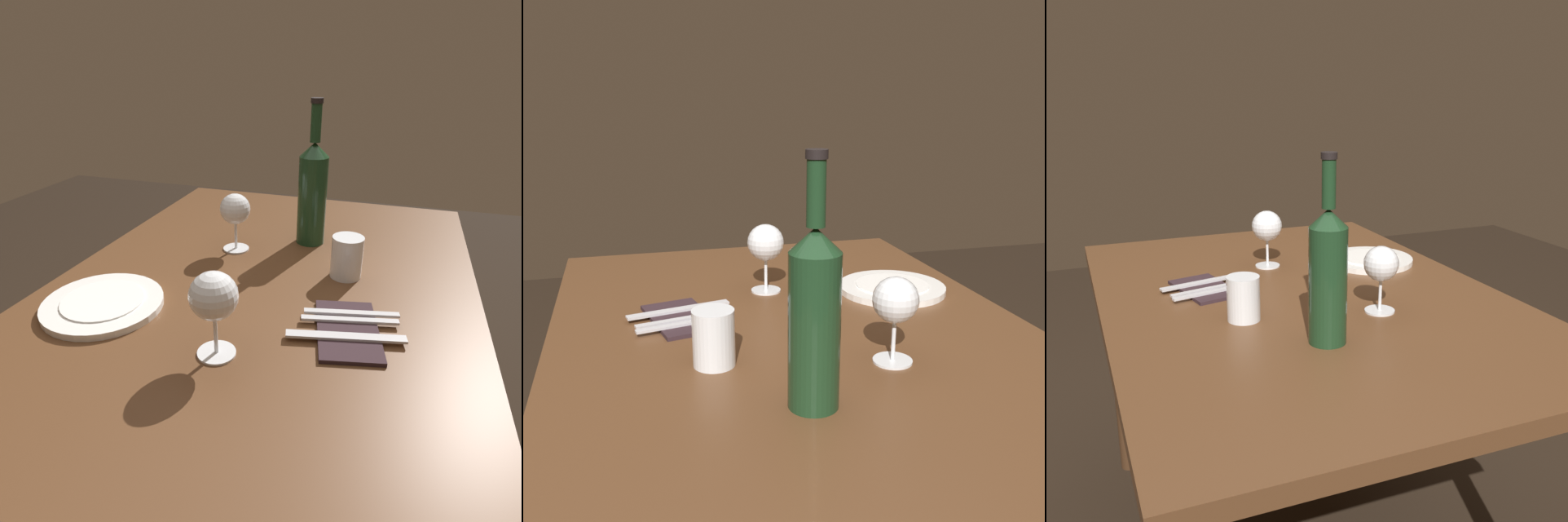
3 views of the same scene
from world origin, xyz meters
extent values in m
cube|color=#56351E|center=(0.00, 0.00, 0.72)|extent=(1.30, 0.90, 0.04)
cylinder|color=#412816|center=(0.58, -0.38, 0.35)|extent=(0.06, 0.06, 0.70)
cylinder|color=#412816|center=(0.58, 0.38, 0.35)|extent=(0.06, 0.06, 0.70)
cylinder|color=white|center=(0.25, 0.00, 0.74)|extent=(0.07, 0.07, 0.00)
cylinder|color=white|center=(0.25, 0.00, 0.78)|extent=(0.01, 0.01, 0.08)
sphere|color=white|center=(0.25, 0.00, 0.85)|extent=(0.08, 0.08, 0.08)
cylinder|color=maroon|center=(0.25, 0.00, 0.85)|extent=(0.06, 0.06, 0.02)
cylinder|color=white|center=(-0.17, -0.12, 0.74)|extent=(0.07, 0.07, 0.00)
cylinder|color=white|center=(-0.17, -0.12, 0.78)|extent=(0.01, 0.01, 0.07)
sphere|color=white|center=(-0.17, -0.12, 0.85)|extent=(0.08, 0.08, 0.08)
cylinder|color=maroon|center=(-0.17, -0.12, 0.85)|extent=(0.06, 0.06, 0.02)
cylinder|color=#19381E|center=(-0.27, 0.05, 0.85)|extent=(0.07, 0.07, 0.23)
cone|color=#19381E|center=(-0.27, 0.05, 0.98)|extent=(0.07, 0.07, 0.04)
cylinder|color=#19381E|center=(-0.27, 0.05, 1.05)|extent=(0.03, 0.03, 0.09)
cylinder|color=black|center=(-0.27, 0.05, 1.10)|extent=(0.03, 0.03, 0.01)
cylinder|color=white|center=(-0.10, 0.17, 0.79)|extent=(0.07, 0.07, 0.10)
cylinder|color=silver|center=(-0.10, 0.17, 0.78)|extent=(0.06, 0.06, 0.06)
cylinder|color=white|center=(0.18, -0.27, 0.75)|extent=(0.24, 0.24, 0.01)
cylinder|color=white|center=(0.18, -0.27, 0.76)|extent=(0.16, 0.16, 0.00)
cube|color=#2D1E23|center=(0.12, 0.20, 0.74)|extent=(0.21, 0.15, 0.01)
cube|color=silver|center=(0.09, 0.20, 0.75)|extent=(0.05, 0.18, 0.00)
cube|color=silver|center=(0.07, 0.20, 0.75)|extent=(0.05, 0.18, 0.00)
cube|color=silver|center=(0.15, 0.20, 0.75)|extent=(0.06, 0.21, 0.00)
camera|label=1|loc=(0.79, 0.25, 1.20)|focal=30.04mm
camera|label=2|loc=(-1.02, 0.29, 1.18)|focal=42.08mm
camera|label=3|loc=(-1.27, 0.50, 1.22)|focal=42.30mm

